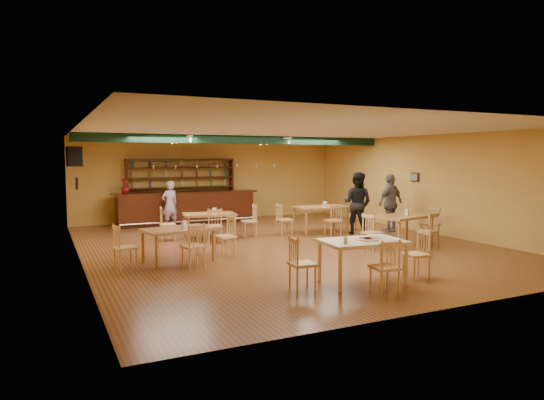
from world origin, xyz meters
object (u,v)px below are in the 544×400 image
dining_table_d (403,230)px  patron_bar (170,205)px  patron_right_a (357,203)px  dining_table_b (321,219)px  dining_table_a (209,226)px  dining_table_c (178,245)px  near_table (362,262)px  bar_counter (187,208)px

dining_table_d → patron_bar: (-4.83, 5.75, 0.38)m
patron_bar → patron_right_a: bearing=127.2°
dining_table_b → patron_bar: patron_bar is taller
dining_table_d → patron_right_a: bearing=76.5°
dining_table_b → dining_table_a: bearing=175.7°
dining_table_d → patron_bar: 7.52m
dining_table_c → patron_bar: size_ratio=0.97×
dining_table_b → dining_table_d: (0.80, -2.88, -0.00)m
dining_table_b → dining_table_d: 2.99m
dining_table_b → near_table: size_ratio=1.07×
dining_table_c → near_table: bearing=-62.9°
dining_table_b → dining_table_d: bearing=-73.4°
dining_table_d → patron_right_a: (0.00, 2.08, 0.54)m
bar_counter → dining_table_b: (3.24, -3.70, -0.16)m
patron_bar → patron_right_a: (4.83, -3.67, 0.16)m
dining_table_c → dining_table_d: bearing=-16.2°
dining_table_c → patron_right_a: (5.91, 1.56, 0.56)m
dining_table_c → patron_bar: 5.36m
dining_table_c → near_table: near_table is taller
dining_table_d → near_table: bearing=-153.8°
dining_table_a → patron_bar: (-0.52, 2.54, 0.41)m
bar_counter → patron_right_a: bearing=-48.0°
near_table → patron_bar: patron_bar is taller
dining_table_c → patron_right_a: patron_right_a is taller
dining_table_c → patron_bar: (1.08, 5.23, 0.40)m
near_table → bar_counter: bearing=99.6°
bar_counter → near_table: size_ratio=3.35×
near_table → dining_table_c: bearing=133.5°
dining_table_a → dining_table_d: bearing=-28.8°
near_table → patron_right_a: size_ratio=0.80×
dining_table_c → dining_table_d: dining_table_d is taller
bar_counter → dining_table_d: (4.04, -6.58, -0.17)m
bar_counter → dining_table_a: (-0.26, -3.36, -0.20)m
dining_table_a → dining_table_c: dining_table_c is taller
near_table → patron_right_a: (3.33, 4.83, 0.54)m
dining_table_d → patron_bar: patron_bar is taller
dining_table_c → dining_table_a: bearing=48.1°
bar_counter → dining_table_a: bar_counter is taller
dining_table_d → patron_right_a: patron_right_a is taller
dining_table_a → patron_right_a: size_ratio=0.77×
dining_table_d → near_table: near_table is taller
dining_table_d → near_table: 4.31m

